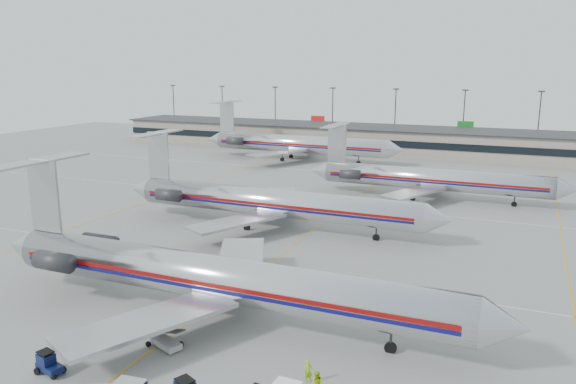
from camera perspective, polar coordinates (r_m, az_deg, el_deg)
The scene contains 11 objects.
ground at distance 52.40m, azimuth -7.56°, elevation -11.24°, with size 260.00×260.00×0.00m, color gray.
apron_markings at distance 60.53m, azimuth -2.69°, elevation -7.78°, with size 160.00×0.15×0.02m, color silver.
terminal at distance 142.27m, azimuth 13.04°, elevation 5.08°, with size 162.00×17.00×6.25m.
light_mast_row at distance 155.46m, azimuth 14.10°, elevation 7.66°, with size 163.60×0.40×15.28m.
jet_foreground at distance 48.59m, azimuth -7.84°, elevation -8.50°, with size 48.62×28.63×12.73m.
jet_second_row at distance 74.68m, azimuth -2.04°, elevation -0.99°, with size 46.25×27.23×12.11m.
jet_third_row at distance 93.64m, azimuth 14.05°, elevation 1.34°, with size 42.35×26.05×11.58m.
jet_back_row at distance 128.70m, azimuth 0.76°, elevation 4.93°, with size 48.14×29.61×13.16m.
tug_left at distance 44.46m, azimuth -23.18°, elevation -15.73°, with size 2.21×1.45×1.66m.
belt_loader at distance 45.57m, azimuth -12.37°, elevation -14.53°, with size 3.90×2.28×2.00m.
ramp_worker_near at distance 40.17m, azimuth 2.08°, elevation -17.75°, with size 0.59×0.39×1.61m, color #94D013.
Camera 1 is at (24.99, -40.92, 21.14)m, focal length 35.00 mm.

